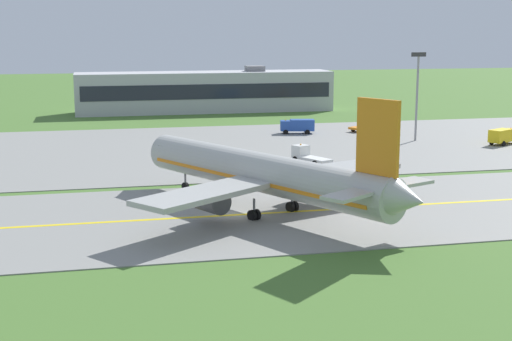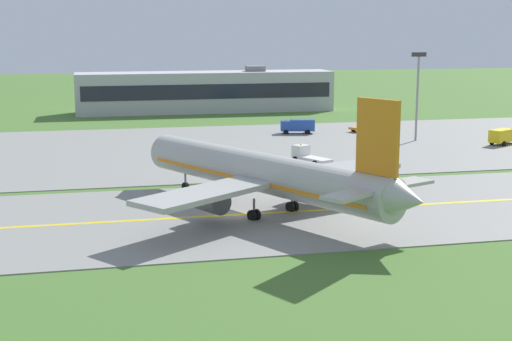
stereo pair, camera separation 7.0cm
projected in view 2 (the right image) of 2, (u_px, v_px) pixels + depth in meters
name	position (u px, v px, depth m)	size (l,w,h in m)	color
ground_plane	(236.00, 216.00, 73.85)	(500.00, 500.00, 0.00)	#47702D
taxiway_strip	(236.00, 215.00, 73.84)	(240.00, 28.00, 0.10)	gray
apron_pad	(247.00, 147.00, 116.22)	(140.00, 52.00, 0.10)	gray
taxiway_centreline	(236.00, 215.00, 73.83)	(220.00, 0.60, 0.01)	yellow
airplane_lead	(264.00, 174.00, 74.06)	(30.25, 36.42, 12.70)	#ADADA8
service_truck_baggage	(298.00, 125.00, 130.92)	(6.29, 3.26, 2.60)	#264CA5
service_truck_fuel	(368.00, 125.00, 134.76)	(6.61, 4.81, 2.59)	orange
service_truck_catering	(504.00, 136.00, 118.57)	(6.25, 4.67, 2.60)	yellow
service_truck_pushback	(307.00, 155.00, 102.56)	(4.60, 6.66, 2.59)	silver
terminal_building	(206.00, 92.00, 165.73)	(57.39, 10.35, 10.16)	#B2B2B7
apron_light_mast	(418.00, 85.00, 121.07)	(2.40, 0.50, 14.70)	gray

